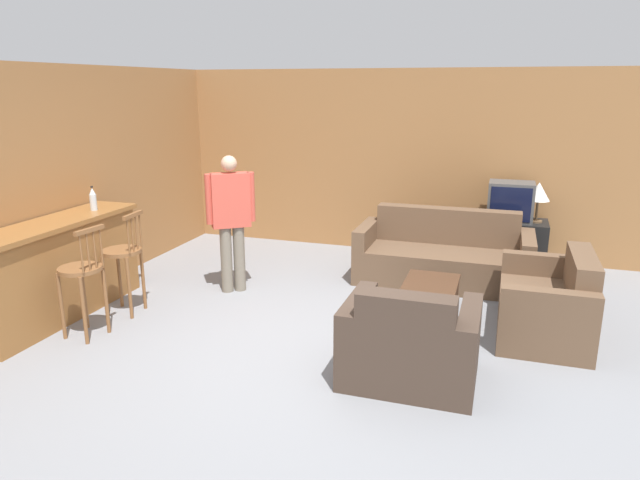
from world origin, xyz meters
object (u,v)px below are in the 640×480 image
Objects in this scene: armchair_near at (410,346)px; bottle at (93,199)px; coffee_table at (430,291)px; couch_far at (443,258)px; person_by_window at (231,216)px; table_lamp at (539,193)px; bar_chair_mid at (123,259)px; tv_unit at (507,244)px; tv at (511,201)px; loveseat_right at (549,305)px; bar_chair_near at (82,278)px.

armchair_near is 3.85m from bottle.
couch_far is at bearing 90.10° from coffee_table.
couch_far is 1.30× the size of person_by_window.
couch_far is 1.54m from table_lamp.
table_lamp is (4.73, 2.62, -0.12)m from bottle.
bar_chair_mid is 1.03× the size of armchair_near.
coffee_table is 3.78m from bottle.
tv_unit is at bearing 36.95° from bar_chair_mid.
person_by_window reaches higher than coffee_table.
tv_unit is 3.64× the size of bottle.
bottle is at bearing -153.90° from couch_far.
armchair_near is 3.66m from table_lamp.
tv reaches higher than couch_far.
bottle is at bearing 152.70° from bar_chair_mid.
person_by_window is at bearing 50.89° from bar_chair_mid.
loveseat_right is 1.33× the size of tv_unit.
armchair_near is (3.13, -0.53, -0.29)m from bar_chair_mid.
bar_chair_near is 4.13m from couch_far.
bottle is at bearing 120.84° from bar_chair_near.
tv_unit is 3.68m from person_by_window.
bar_chair_mid is 0.84× the size of loveseat_right.
couch_far is at bearing 90.25° from armchair_near.
tv_unit is 0.61× the size of person_by_window.
bottle is at bearing -150.99° from table_lamp.
coffee_table is at bearing -178.33° from loveseat_right.
couch_far is 1.12m from tv_unit.
bar_chair_mid is at bearing -169.42° from loveseat_right.
armchair_near is 0.82× the size of loveseat_right.
bar_chair_near is 0.84× the size of loveseat_right.
tv_unit is at bearing 70.91° from coffee_table.
tv_unit is (0.73, 3.43, 0.01)m from armchair_near.
loveseat_right is 1.15m from coffee_table.
bar_chair_near is 1.21× the size of coffee_table.
coffee_table is 0.92× the size of tv_unit.
armchair_near is (0.01, -2.60, 0.00)m from couch_far.
coffee_table is at bearing 24.02° from bar_chair_near.
loveseat_right reaches higher than coffee_table.
table_lamp reaches higher than loveseat_right.
bar_chair_near is 1.19m from bottle.
bar_chair_near is 1.94× the size of tv.
couch_far is 1.72m from loveseat_right.
bar_chair_mid is 1.28m from person_by_window.
loveseat_right is 0.81× the size of person_by_window.
bar_chair_near is 5.24m from tv_unit.
table_lamp reaches higher than bar_chair_mid.
armchair_near is at bearing -9.54° from bar_chair_mid.
bar_chair_mid is at bearing -145.28° from table_lamp.
person_by_window is at bearing 174.97° from coffee_table.
loveseat_right is 2.14m from tv_unit.
tv_unit is (3.86, 3.53, -0.28)m from bar_chair_near.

